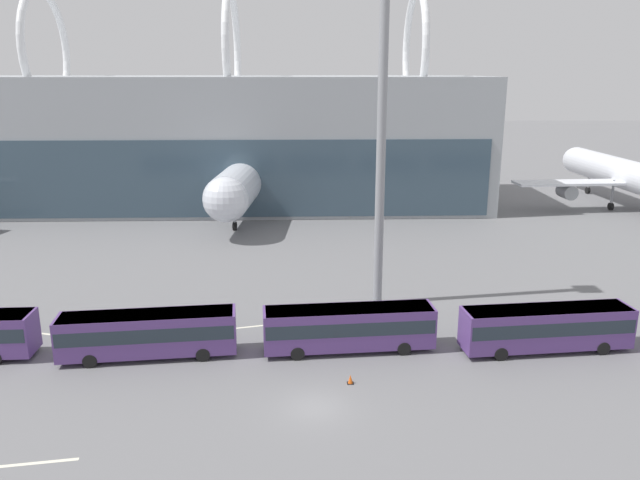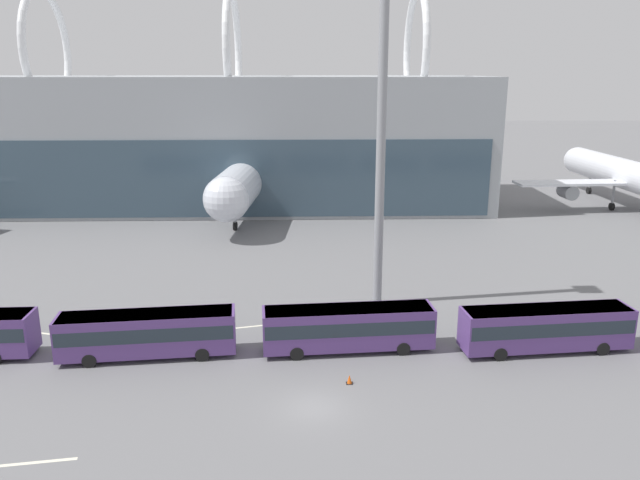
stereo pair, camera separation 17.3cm
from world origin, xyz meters
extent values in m
plane|color=slate|center=(0.00, 0.00, 0.00)|extent=(440.00, 440.00, 0.00)
torus|color=white|center=(-38.10, 62.25, 22.98)|extent=(1.10, 17.70, 17.70)
torus|color=white|center=(-10.82, 62.25, 22.98)|extent=(1.10, 17.70, 17.70)
torus|color=white|center=(16.47, 62.25, 22.98)|extent=(1.10, 17.70, 17.70)
cylinder|color=silver|center=(-8.57, 55.20, 5.16)|extent=(8.08, 32.65, 5.60)
sphere|color=silver|center=(-9.82, 39.09, 5.16)|extent=(5.49, 5.49, 5.49)
cone|color=silver|center=(-7.33, 71.30, 5.16)|extent=(5.85, 7.48, 5.32)
cube|color=silver|center=(-8.42, 57.16, 4.18)|extent=(39.76, 7.00, 0.35)
cylinder|color=gray|center=(2.63, 56.31, 2.63)|extent=(2.89, 3.96, 2.60)
cylinder|color=gray|center=(-19.47, 58.01, 2.63)|extent=(2.89, 3.96, 2.60)
cube|color=red|center=(-7.39, 70.52, 10.50)|extent=(0.88, 6.31, 9.00)
cube|color=silver|center=(-7.39, 70.52, 5.72)|extent=(14.77, 4.31, 0.28)
cylinder|color=gray|center=(-9.41, 44.39, 2.57)|extent=(0.36, 0.36, 4.05)
cylinder|color=black|center=(-9.41, 44.39, 0.55)|extent=(0.53, 1.13, 1.10)
cylinder|color=gray|center=(-4.79, 56.88, 2.57)|extent=(0.36, 0.36, 4.05)
cylinder|color=black|center=(-4.79, 56.88, 0.55)|extent=(0.53, 1.13, 1.10)
cylinder|color=gray|center=(-12.05, 57.44, 2.57)|extent=(0.36, 0.36, 4.05)
cylinder|color=black|center=(-12.05, 57.44, 0.55)|extent=(0.53, 1.13, 1.10)
cylinder|color=silver|center=(48.06, 56.82, 4.98)|extent=(6.01, 31.85, 4.43)
sphere|color=silver|center=(47.27, 72.63, 4.98)|extent=(4.34, 4.34, 4.34)
cube|color=silver|center=(48.16, 54.89, 4.20)|extent=(35.47, 5.74, 0.35)
cylinder|color=gray|center=(38.28, 54.40, 2.90)|extent=(2.26, 3.15, 2.11)
cylinder|color=gray|center=(47.53, 67.43, 2.54)|extent=(0.36, 0.36, 3.98)
cylinder|color=black|center=(47.53, 67.43, 0.55)|extent=(0.50, 1.12, 1.10)
cylinder|color=gray|center=(45.28, 54.75, 2.54)|extent=(0.36, 0.36, 3.98)
cylinder|color=black|center=(45.28, 54.75, 0.55)|extent=(0.50, 1.12, 1.10)
cylinder|color=black|center=(-22.56, 8.89, 0.50)|extent=(1.01, 0.33, 1.00)
cube|color=#56387A|center=(-11.86, 7.38, 1.86)|extent=(12.78, 3.83, 2.96)
cube|color=#232D38|center=(-11.86, 7.38, 2.15)|extent=(12.53, 3.84, 1.04)
cube|color=silver|center=(-11.86, 7.38, 3.28)|extent=(12.39, 3.72, 0.12)
cylinder|color=black|center=(-8.09, 8.96, 0.50)|extent=(1.02, 0.40, 1.00)
cylinder|color=black|center=(-7.86, 6.56, 0.50)|extent=(1.02, 0.40, 1.00)
cylinder|color=black|center=(-15.86, 8.20, 0.50)|extent=(1.02, 0.40, 1.00)
cylinder|color=black|center=(-15.62, 5.79, 0.50)|extent=(1.02, 0.40, 1.00)
cube|color=#56387A|center=(2.71, 8.03, 1.86)|extent=(12.74, 3.57, 2.96)
cube|color=#232D38|center=(2.71, 8.03, 2.15)|extent=(12.49, 3.58, 1.04)
cube|color=silver|center=(2.71, 8.03, 3.28)|extent=(12.36, 3.46, 0.12)
cylinder|color=black|center=(6.51, 9.54, 0.50)|extent=(1.02, 0.38, 1.00)
cylinder|color=black|center=(6.69, 7.13, 0.50)|extent=(1.02, 0.38, 1.00)
cylinder|color=black|center=(-1.27, 8.94, 0.50)|extent=(1.02, 0.38, 1.00)
cylinder|color=black|center=(-1.09, 6.53, 0.50)|extent=(1.02, 0.38, 1.00)
cube|color=#56387A|center=(17.28, 7.58, 1.86)|extent=(12.77, 3.74, 2.96)
cube|color=#232D38|center=(17.28, 7.58, 2.15)|extent=(12.52, 3.75, 1.04)
cube|color=silver|center=(17.28, 7.58, 3.28)|extent=(12.38, 3.63, 0.12)
cylinder|color=black|center=(21.05, 9.14, 0.50)|extent=(1.02, 0.39, 1.00)
cylinder|color=black|center=(21.27, 6.73, 0.50)|extent=(1.02, 0.39, 1.00)
cylinder|color=black|center=(13.28, 8.44, 0.50)|extent=(1.02, 0.39, 1.00)
cylinder|color=black|center=(13.50, 6.03, 0.50)|extent=(1.02, 0.39, 1.00)
cylinder|color=gray|center=(6.00, 17.72, 14.61)|extent=(0.79, 0.79, 29.23)
cube|color=silver|center=(-21.09, 11.73, 0.00)|extent=(7.47, 2.44, 0.01)
cube|color=silver|center=(-6.00, 12.40, 0.00)|extent=(10.28, 2.65, 0.01)
cube|color=black|center=(2.45, 2.95, 0.01)|extent=(0.44, 0.44, 0.02)
cone|color=#EA5914|center=(2.45, 2.95, 0.33)|extent=(0.33, 0.33, 0.60)
camera|label=1|loc=(-0.73, -34.49, 20.20)|focal=35.00mm
camera|label=2|loc=(-0.56, -34.49, 20.20)|focal=35.00mm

